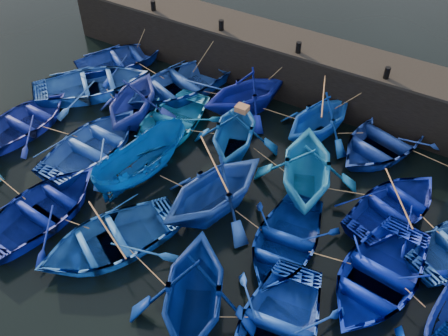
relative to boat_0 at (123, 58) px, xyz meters
The scene contains 31 objects.
ground 11.85m from the boat_0, 41.25° to the right, with size 120.00×120.00×0.00m, color black.
quay_wall 9.33m from the boat_0, 16.83° to the left, with size 26.00×2.50×2.50m, color black.
quay_top 9.53m from the boat_0, 16.83° to the left, with size 26.00×2.50×0.12m, color black.
bollard_0 3.11m from the boat_0, 63.30° to the left, with size 0.24×0.24×0.50m, color black.
bollard_1 5.73m from the boat_0, 20.09° to the left, with size 0.24×0.24×0.50m, color black.
bollard_2 9.38m from the boat_0, 11.38° to the left, with size 0.24×0.24×0.50m, color black.
bollard_3 13.24m from the boat_0, ahead, with size 0.24×0.24×0.50m, color black.
boat_0 is the anchor object (origin of this frame).
boat_1 3.94m from the boat_0, ahead, with size 4.10×5.74×1.19m, color #1C439F.
boat_2 7.43m from the boat_0, ahead, with size 3.70×4.29×2.26m, color navy.
boat_3 11.00m from the boat_0, ahead, with size 3.52×4.09×2.15m, color blue.
boat_4 13.71m from the boat_0, ahead, with size 3.82×5.34×1.11m, color navy.
boat_6 2.69m from the boat_0, 83.24° to the right, with size 3.94×5.51×1.14m, color blue.
boat_7 4.74m from the boat_0, 44.35° to the right, with size 3.70×4.29×2.26m, color navy.
boat_8 6.19m from the boat_0, 31.84° to the right, with size 3.55×4.97×1.03m, color blue.
boat_9 8.84m from the boat_0, 18.62° to the right, with size 3.66×4.24×2.23m, color #0E4CA1.
boat_10 12.37m from the boat_0, 16.05° to the right, with size 4.08×4.73×2.49m, color blue.
boat_11 15.53m from the boat_0, 10.82° to the right, with size 3.25×4.55×0.94m, color #041482.
boat_13 6.31m from the boat_0, 93.02° to the right, with size 3.37×4.70×0.98m, color navy.
boat_14 6.91m from the boat_0, 60.74° to the right, with size 3.71×5.19×1.08m, color blue.
boat_15 8.60m from the boat_0, 45.51° to the right, with size 1.70×4.51×1.75m, color navy.
boat_16 11.32m from the boat_0, 33.25° to the right, with size 4.04×4.68×2.46m, color navy.
boat_17 14.08m from the boat_0, 27.59° to the right, with size 3.27×4.56×0.95m, color navy.
boat_18 16.88m from the boat_0, 21.78° to the right, with size 3.68×5.15×1.07m, color #061BAC.
boat_21 10.62m from the boat_0, 66.36° to the right, with size 3.62×5.06×1.05m, color navy.
boat_22 12.01m from the boat_0, 52.80° to the right, with size 3.67×5.12×1.06m, color blue.
boat_23 15.10m from the boat_0, 42.28° to the right, with size 3.99×4.63×2.44m, color navy.
boat_24 16.80m from the boat_0, 35.32° to the right, with size 3.57×4.99×1.03m, color #0E39BD.
wooden_crate 9.29m from the boat_0, 18.02° to the right, with size 0.49×0.40×0.24m, color #8C5C3D.
mooring_ropes 9.48m from the boat_0, 18.41° to the right, with size 17.68×11.88×2.10m.
loose_oars 11.78m from the boat_0, 23.62° to the right, with size 10.25×11.55×1.58m.
Camera 1 is at (7.32, -8.98, 14.10)m, focal length 40.00 mm.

